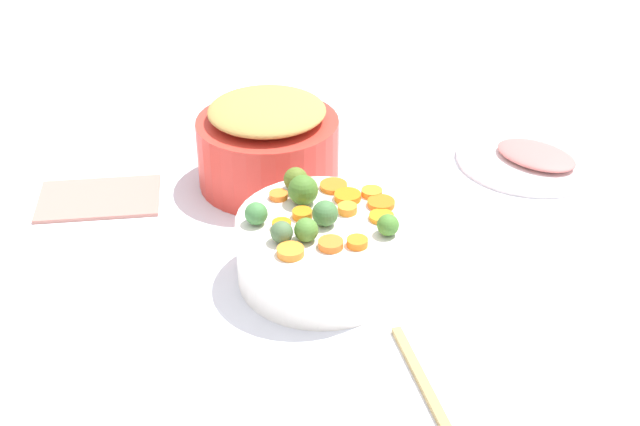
# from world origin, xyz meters

# --- Properties ---
(tabletop) EXTENTS (2.40, 2.40, 0.02)m
(tabletop) POSITION_xyz_m (0.00, 0.00, 0.01)
(tabletop) COLOR white
(tabletop) RESTS_ON ground
(serving_bowl_carrots) EXTENTS (0.23, 0.23, 0.10)m
(serving_bowl_carrots) POSITION_xyz_m (-0.03, -0.05, 0.07)
(serving_bowl_carrots) COLOR white
(serving_bowl_carrots) RESTS_ON tabletop
(metal_pot) EXTENTS (0.23, 0.23, 0.11)m
(metal_pot) POSITION_xyz_m (-0.13, 0.21, 0.08)
(metal_pot) COLOR red
(metal_pot) RESTS_ON tabletop
(stuffing_mound) EXTENTS (0.19, 0.19, 0.03)m
(stuffing_mound) POSITION_xyz_m (-0.13, 0.21, 0.15)
(stuffing_mound) COLOR tan
(stuffing_mound) RESTS_ON metal_pot
(carrot_slice_0) EXTENTS (0.05, 0.05, 0.01)m
(carrot_slice_0) POSITION_xyz_m (0.05, -0.02, 0.12)
(carrot_slice_0) COLOR orange
(carrot_slice_0) RESTS_ON serving_bowl_carrots
(carrot_slice_1) EXTENTS (0.04, 0.04, 0.01)m
(carrot_slice_1) POSITION_xyz_m (0.01, -0.11, 0.12)
(carrot_slice_1) COLOR orange
(carrot_slice_1) RESTS_ON serving_bowl_carrots
(carrot_slice_2) EXTENTS (0.05, 0.05, 0.01)m
(carrot_slice_2) POSITION_xyz_m (-0.00, 0.00, 0.12)
(carrot_slice_2) COLOR orange
(carrot_slice_2) RESTS_ON serving_bowl_carrots
(carrot_slice_3) EXTENTS (0.03, 0.03, 0.01)m
(carrot_slice_3) POSITION_xyz_m (-0.00, -0.03, 0.12)
(carrot_slice_3) COLOR orange
(carrot_slice_3) RESTS_ON serving_bowl_carrots
(carrot_slice_4) EXTENTS (0.05, 0.05, 0.01)m
(carrot_slice_4) POSITION_xyz_m (0.05, -0.05, 0.12)
(carrot_slice_4) COLOR orange
(carrot_slice_4) RESTS_ON serving_bowl_carrots
(carrot_slice_5) EXTENTS (0.05, 0.05, 0.01)m
(carrot_slice_5) POSITION_xyz_m (-0.07, -0.14, 0.12)
(carrot_slice_5) COLOR orange
(carrot_slice_5) RESTS_ON serving_bowl_carrots
(carrot_slice_6) EXTENTS (0.04, 0.04, 0.01)m
(carrot_slice_6) POSITION_xyz_m (-0.02, -0.12, 0.12)
(carrot_slice_6) COLOR orange
(carrot_slice_6) RESTS_ON serving_bowl_carrots
(carrot_slice_7) EXTENTS (0.04, 0.04, 0.01)m
(carrot_slice_7) POSITION_xyz_m (-0.09, -0.08, 0.12)
(carrot_slice_7) COLOR orange
(carrot_slice_7) RESTS_ON serving_bowl_carrots
(carrot_slice_8) EXTENTS (0.03, 0.03, 0.01)m
(carrot_slice_8) POSITION_xyz_m (0.03, 0.01, 0.12)
(carrot_slice_8) COLOR orange
(carrot_slice_8) RESTS_ON serving_bowl_carrots
(carrot_slice_9) EXTENTS (0.03, 0.03, 0.01)m
(carrot_slice_9) POSITION_xyz_m (-0.10, 0.00, 0.12)
(carrot_slice_9) COLOR orange
(carrot_slice_9) RESTS_ON serving_bowl_carrots
(carrot_slice_10) EXTENTS (0.04, 0.04, 0.01)m
(carrot_slice_10) POSITION_xyz_m (-0.06, -0.05, 0.12)
(carrot_slice_10) COLOR orange
(carrot_slice_10) RESTS_ON serving_bowl_carrots
(carrot_slice_11) EXTENTS (0.05, 0.05, 0.01)m
(carrot_slice_11) POSITION_xyz_m (-0.02, 0.03, 0.12)
(carrot_slice_11) COLOR orange
(carrot_slice_11) RESTS_ON serving_bowl_carrots
(brussels_sprout_0) EXTENTS (0.03, 0.03, 0.03)m
(brussels_sprout_0) POSITION_xyz_m (-0.12, -0.07, 0.13)
(brussels_sprout_0) COLOR #448041
(brussels_sprout_0) RESTS_ON serving_bowl_carrots
(brussels_sprout_1) EXTENTS (0.03, 0.03, 0.03)m
(brussels_sprout_1) POSITION_xyz_m (-0.03, -0.07, 0.13)
(brussels_sprout_1) COLOR #43753E
(brussels_sprout_1) RESTS_ON serving_bowl_carrots
(brussels_sprout_2) EXTENTS (0.03, 0.03, 0.03)m
(brussels_sprout_2) POSITION_xyz_m (-0.05, -0.10, 0.13)
(brussels_sprout_2) COLOR #4D8230
(brussels_sprout_2) RESTS_ON serving_bowl_carrots
(brussels_sprout_3) EXTENTS (0.03, 0.03, 0.03)m
(brussels_sprout_3) POSITION_xyz_m (-0.08, -0.11, 0.13)
(brussels_sprout_3) COLOR #4B6C41
(brussels_sprout_3) RESTS_ON serving_bowl_carrots
(brussels_sprout_4) EXTENTS (0.03, 0.03, 0.03)m
(brussels_sprout_4) POSITION_xyz_m (-0.07, 0.02, 0.13)
(brussels_sprout_4) COLOR #596F24
(brussels_sprout_4) RESTS_ON serving_bowl_carrots
(brussels_sprout_5) EXTENTS (0.04, 0.04, 0.04)m
(brussels_sprout_5) POSITION_xyz_m (-0.06, -0.01, 0.14)
(brussels_sprout_5) COLOR #467428
(brussels_sprout_5) RESTS_ON serving_bowl_carrots
(brussels_sprout_6) EXTENTS (0.03, 0.03, 0.03)m
(brussels_sprout_6) POSITION_xyz_m (0.05, -0.09, 0.13)
(brussels_sprout_6) COLOR #48802E
(brussels_sprout_6) RESTS_ON serving_bowl_carrots
(ham_plate) EXTENTS (0.25, 0.25, 0.01)m
(ham_plate) POSITION_xyz_m (0.31, 0.30, 0.03)
(ham_plate) COLOR white
(ham_plate) RESTS_ON tabletop
(ham_slice_main) EXTENTS (0.17, 0.17, 0.02)m
(ham_slice_main) POSITION_xyz_m (0.32, 0.28, 0.04)
(ham_slice_main) COLOR #CA6F6B
(ham_slice_main) RESTS_ON ham_plate
(dish_towel) EXTENTS (0.21, 0.15, 0.01)m
(dish_towel) POSITION_xyz_m (-0.40, 0.14, 0.02)
(dish_towel) COLOR tan
(dish_towel) RESTS_ON tabletop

